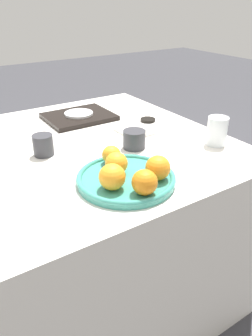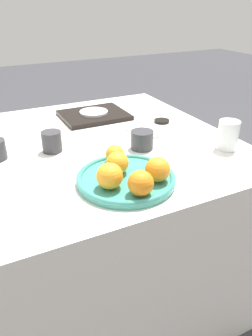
{
  "view_description": "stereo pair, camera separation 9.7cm",
  "coord_description": "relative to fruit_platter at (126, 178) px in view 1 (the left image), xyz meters",
  "views": [
    {
      "loc": [
        -0.43,
        -1.06,
        1.26
      ],
      "look_at": [
        0.04,
        -0.34,
        0.8
      ],
      "focal_mm": 35.0,
      "sensor_mm": 36.0,
      "label": 1
    },
    {
      "loc": [
        -0.34,
        -1.11,
        1.26
      ],
      "look_at": [
        0.04,
        -0.34,
        0.8
      ],
      "focal_mm": 35.0,
      "sensor_mm": 36.0,
      "label": 2
    }
  ],
  "objects": [
    {
      "name": "ground_plane",
      "position": [
        -0.04,
        0.34,
        -0.77
      ],
      "size": [
        12.0,
        12.0,
        0.0
      ],
      "primitive_type": "plane",
      "color": "#38383D"
    },
    {
      "name": "table",
      "position": [
        -0.04,
        0.34,
        -0.39
      ],
      "size": [
        1.19,
        1.06,
        0.75
      ],
      "color": "silver",
      "rests_on": "ground_plane"
    },
    {
      "name": "fruit_platter",
      "position": [
        0.0,
        0.0,
        0.0
      ],
      "size": [
        0.3,
        0.3,
        0.03
      ],
      "color": "teal",
      "rests_on": "table"
    },
    {
      "name": "orange_0",
      "position": [
        -0.01,
        0.04,
        0.04
      ],
      "size": [
        0.07,
        0.07,
        0.07
      ],
      "color": "orange",
      "rests_on": "fruit_platter"
    },
    {
      "name": "orange_1",
      "position": [
        0.07,
        -0.06,
        0.04
      ],
      "size": [
        0.07,
        0.07,
        0.07
      ],
      "color": "orange",
      "rests_on": "fruit_platter"
    },
    {
      "name": "orange_2",
      "position": [
        -0.07,
        -0.03,
        0.04
      ],
      "size": [
        0.08,
        0.08,
        0.08
      ],
      "color": "orange",
      "rests_on": "fruit_platter"
    },
    {
      "name": "orange_3",
      "position": [
        -0.01,
        -0.11,
        0.04
      ],
      "size": [
        0.07,
        0.07,
        0.07
      ],
      "color": "orange",
      "rests_on": "fruit_platter"
    },
    {
      "name": "orange_4",
      "position": [
        0.01,
        0.1,
        0.04
      ],
      "size": [
        0.06,
        0.06,
        0.06
      ],
      "color": "orange",
      "rests_on": "fruit_platter"
    },
    {
      "name": "water_glass",
      "position": [
        0.44,
        0.06,
        0.04
      ],
      "size": [
        0.08,
        0.08,
        0.11
      ],
      "color": "silver",
      "rests_on": "table"
    },
    {
      "name": "serving_tray",
      "position": [
        0.13,
        0.61,
        -0.0
      ],
      "size": [
        0.3,
        0.24,
        0.02
      ],
      "color": "black",
      "rests_on": "table"
    },
    {
      "name": "side_plate",
      "position": [
        0.13,
        0.61,
        0.01
      ],
      "size": [
        0.13,
        0.13,
        0.01
      ],
      "color": "white",
      "rests_on": "serving_tray"
    },
    {
      "name": "cup_0",
      "position": [
        -0.14,
        0.32,
        0.02
      ],
      "size": [
        0.07,
        0.07,
        0.08
      ],
      "color": "#333338",
      "rests_on": "table"
    },
    {
      "name": "cup_1",
      "position": [
        0.17,
        0.2,
        0.02
      ],
      "size": [
        0.08,
        0.08,
        0.07
      ],
      "color": "#333338",
      "rests_on": "table"
    },
    {
      "name": "napkin",
      "position": [
        0.25,
        0.33,
        -0.01
      ],
      "size": [
        0.12,
        0.14,
        0.01
      ],
      "color": "silver",
      "rests_on": "table"
    },
    {
      "name": "soy_dish",
      "position": [
        0.38,
        0.41,
        -0.01
      ],
      "size": [
        0.07,
        0.07,
        0.01
      ],
      "color": "black",
      "rests_on": "table"
    }
  ]
}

